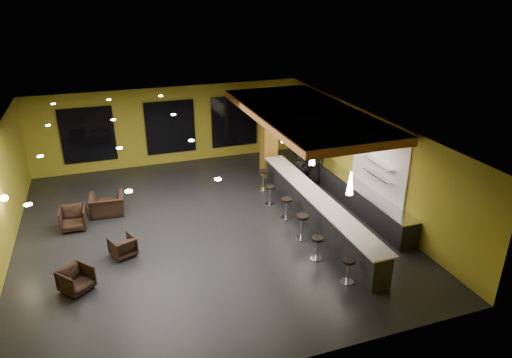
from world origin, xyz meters
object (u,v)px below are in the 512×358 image
object	(u,v)px
staff_b	(306,167)
staff_a	(300,172)
staff_c	(315,162)
bar_stool_0	(348,268)
pendant_2	(284,134)
armchair_c	(73,218)
bar_stool_1	(317,245)
armchair_b	(123,246)
bar_stool_5	(264,177)
bar_stool_4	(270,193)
armchair_a	(76,280)
pendant_1	(312,155)
armchair_d	(107,205)
bar_counter	(316,211)
pendant_0	(350,183)
bar_stool_3	(287,206)
prep_counter	(359,198)
column	(269,136)
bar_stool_2	(302,224)

from	to	relation	value
staff_b	staff_a	bearing A→B (deg)	-125.68
staff_c	bar_stool_0	world-z (taller)	staff_c
pendant_2	armchair_c	xyz separation A→B (m)	(-7.84, -0.63, -1.96)
staff_c	bar_stool_1	bearing A→B (deg)	-118.69
staff_c	armchair_b	distance (m)	8.49
staff_c	bar_stool_5	bearing A→B (deg)	174.65
pendant_2	bar_stool_5	xyz separation A→B (m)	(-0.72, 0.26, -1.82)
staff_a	bar_stool_4	bearing A→B (deg)	-135.23
armchair_a	bar_stool_0	world-z (taller)	bar_stool_0
pendant_1	pendant_2	bearing A→B (deg)	90.00
staff_c	armchair_d	size ratio (longest dim) A/B	1.60
pendant_1	armchair_c	size ratio (longest dim) A/B	0.82
armchair_b	bar_stool_5	distance (m)	6.50
pendant_1	staff_b	world-z (taller)	pendant_1
bar_counter	staff_a	xyz separation A→B (m)	(0.67, 2.85, 0.25)
pendant_0	bar_stool_3	size ratio (longest dim) A/B	0.93
staff_c	armchair_b	xyz separation A→B (m)	(-7.89, -3.08, -0.62)
pendant_2	armchair_a	world-z (taller)	pendant_2
staff_b	bar_stool_1	world-z (taller)	staff_b
prep_counter	bar_stool_5	size ratio (longest dim) A/B	7.22
pendant_2	armchair_d	size ratio (longest dim) A/B	0.60
armchair_a	bar_stool_4	distance (m)	7.48
staff_a	bar_stool_5	world-z (taller)	staff_a
staff_b	bar_stool_5	world-z (taller)	staff_b
bar_counter	bar_stool_0	distance (m)	3.39
armchair_a	bar_stool_5	bearing A→B (deg)	-6.87
armchair_b	bar_stool_1	world-z (taller)	bar_stool_1
bar_stool_0	bar_stool_3	distance (m)	4.04
armchair_d	bar_stool_4	bearing A→B (deg)	172.95
bar_counter	bar_stool_0	world-z (taller)	bar_counter
column	pendant_0	size ratio (longest dim) A/B	5.00
pendant_1	prep_counter	bearing A→B (deg)	0.00
pendant_2	prep_counter	bearing A→B (deg)	-51.34
pendant_2	bar_stool_3	size ratio (longest dim) A/B	0.93
prep_counter	pendant_2	xyz separation A→B (m)	(-2.00, 2.50, 1.92)
prep_counter	pendant_1	world-z (taller)	pendant_1
pendant_1	bar_stool_1	distance (m)	3.26
pendant_2	bar_stool_0	size ratio (longest dim) A/B	0.96
prep_counter	staff_a	size ratio (longest dim) A/B	4.00
bar_stool_4	pendant_1	bearing A→B (deg)	-56.83
staff_a	armchair_d	size ratio (longest dim) A/B	1.28
pendant_1	bar_stool_1	bearing A→B (deg)	-110.70
pendant_2	armchair_b	distance (m)	7.32
staff_a	bar_stool_0	world-z (taller)	staff_a
armchair_d	bar_stool_2	size ratio (longest dim) A/B	1.39
pendant_0	armchair_c	xyz separation A→B (m)	(-7.84, 4.37, -1.96)
column	staff_b	xyz separation A→B (m)	(1.07, -1.47, -0.98)
pendant_2	armchair_c	size ratio (longest dim) A/B	0.82
staff_a	armchair_c	world-z (taller)	staff_a
staff_a	bar_stool_4	xyz separation A→B (m)	(-1.62, -0.90, -0.29)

